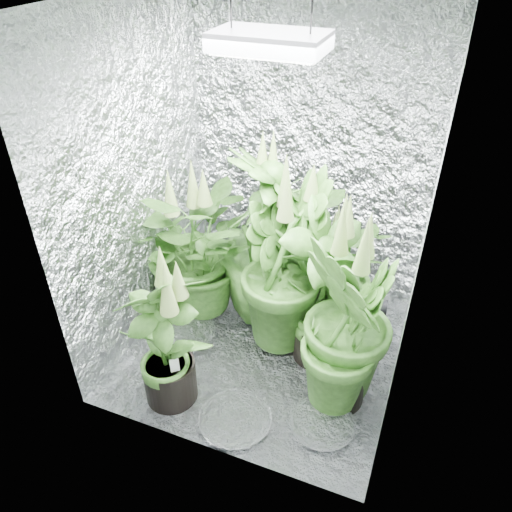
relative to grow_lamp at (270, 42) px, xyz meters
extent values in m
plane|color=silver|center=(0.00, 0.00, -1.83)|extent=(1.60, 1.60, 0.00)
cube|color=silver|center=(0.00, 0.80, -0.83)|extent=(1.60, 0.02, 2.00)
cube|color=silver|center=(0.00, -0.80, -0.83)|extent=(1.60, 0.02, 2.00)
cube|color=silver|center=(-0.80, 0.00, -0.83)|extent=(0.02, 1.60, 2.00)
cube|color=silver|center=(0.80, 0.00, -0.83)|extent=(0.02, 1.60, 2.00)
cube|color=gray|center=(0.00, 0.00, 0.00)|extent=(0.50, 0.30, 0.08)
cube|color=white|center=(0.00, 0.00, -0.04)|extent=(0.46, 0.26, 0.01)
cylinder|color=black|center=(-0.18, 0.00, 0.11)|extent=(0.01, 0.01, 0.13)
cylinder|color=black|center=(0.18, 0.00, 0.11)|extent=(0.01, 0.01, 0.13)
cylinder|color=black|center=(-0.56, 0.19, -1.69)|extent=(0.31, 0.31, 0.28)
cylinder|color=#4B3719|center=(-0.56, 0.19, -1.56)|extent=(0.28, 0.28, 0.03)
imported|color=#1E3C11|center=(-0.56, 0.19, -1.32)|extent=(1.01, 1.01, 0.95)
cone|color=olive|center=(-0.56, 0.19, -0.90)|extent=(0.10, 0.10, 0.28)
cylinder|color=black|center=(0.32, 0.04, -1.70)|extent=(0.29, 0.29, 0.26)
cylinder|color=#4B3719|center=(0.32, 0.04, -1.58)|extent=(0.26, 0.26, 0.03)
imported|color=#1E3C11|center=(0.32, 0.04, -1.29)|extent=(0.75, 0.75, 1.01)
cone|color=olive|center=(0.32, 0.04, -0.84)|extent=(0.09, 0.09, 0.26)
cylinder|color=black|center=(0.08, 0.13, -1.69)|extent=(0.30, 0.30, 0.27)
cylinder|color=#4B3719|center=(0.08, 0.13, -1.57)|extent=(0.28, 0.28, 0.03)
imported|color=#1E3C11|center=(0.08, 0.13, -1.24)|extent=(0.66, 0.66, 1.11)
cone|color=olive|center=(0.08, 0.13, -0.75)|extent=(0.10, 0.10, 0.27)
cylinder|color=black|center=(-0.11, 0.33, -1.69)|extent=(0.30, 0.30, 0.27)
cylinder|color=#4B3719|center=(-0.11, 0.33, -1.57)|extent=(0.28, 0.28, 0.03)
imported|color=#1E3C11|center=(-0.11, 0.33, -1.23)|extent=(0.88, 0.88, 1.14)
cone|color=olive|center=(-0.11, 0.33, -0.72)|extent=(0.10, 0.10, 0.27)
cylinder|color=black|center=(0.29, 0.31, -1.71)|extent=(0.27, 0.27, 0.24)
cylinder|color=#4B3719|center=(0.29, 0.31, -1.60)|extent=(0.24, 0.24, 0.03)
imported|color=#1E3C11|center=(0.29, 0.31, -1.38)|extent=(0.90, 0.90, 0.84)
cone|color=olive|center=(0.29, 0.31, -1.02)|extent=(0.09, 0.09, 0.24)
cylinder|color=black|center=(-0.36, -0.57, -1.70)|extent=(0.29, 0.29, 0.26)
cylinder|color=#4B3719|center=(-0.36, -0.57, -1.58)|extent=(0.27, 0.27, 0.03)
imported|color=#1E3C11|center=(-0.36, -0.57, -1.36)|extent=(0.65, 0.65, 0.88)
cone|color=olive|center=(-0.36, -0.57, -0.98)|extent=(0.09, 0.09, 0.26)
cylinder|color=black|center=(0.54, -0.23, -1.70)|extent=(0.27, 0.27, 0.24)
cylinder|color=#4B3719|center=(0.54, -0.23, -1.60)|extent=(0.25, 0.25, 0.03)
imported|color=#1E3C11|center=(0.54, -0.23, -1.26)|extent=(0.71, 0.71, 1.07)
cone|color=olive|center=(0.54, -0.23, -0.78)|extent=(0.09, 0.09, 0.24)
cylinder|color=black|center=(0.63, 0.40, -1.79)|extent=(0.14, 0.14, 0.08)
cylinder|color=black|center=(0.63, 0.40, -1.62)|extent=(0.11, 0.11, 0.10)
cylinder|color=#4C4C51|center=(0.57, 0.40, -1.62)|extent=(0.04, 0.31, 0.30)
torus|color=#4C4C51|center=(0.57, 0.40, -1.62)|extent=(0.04, 0.32, 0.32)
cube|color=white|center=(-0.29, -0.60, -1.53)|extent=(0.05, 0.05, 0.08)
camera|label=1|loc=(0.79, -2.16, 0.47)|focal=35.00mm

